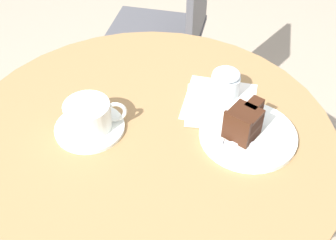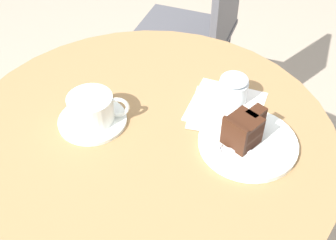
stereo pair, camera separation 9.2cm
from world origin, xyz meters
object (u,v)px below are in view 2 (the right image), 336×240
Objects in this scene: saucer at (93,120)px; cake_plate at (248,143)px; napkin at (225,108)px; sugar_pot at (233,89)px; cake_slice at (244,129)px; coffee_cup at (92,108)px; cafe_chair at (202,22)px; teaspoon at (74,118)px; fork at (230,150)px.

cake_plate is (0.34, -0.09, 0.00)m from saucer.
napkin is 3.04× the size of sugar_pot.
sugar_pot is at bearing 94.03° from cake_plate.
cake_slice is at bearing 171.13° from cake_plate.
coffee_cup is 1.85× the size of sugar_pot.
saucer is 1.54× the size of cake_slice.
saucer is 0.83m from cafe_chair.
sugar_pot is (0.33, 0.06, 0.03)m from saucer.
saucer is 0.31m from napkin.
coffee_cup is 0.34m from cake_slice.
cafe_chair is at bearing -57.06° from teaspoon.
saucer is at bearing -9.78° from fork.
teaspoon reaches higher than napkin.
cafe_chair reaches higher than coffee_cup.
cake_slice is 0.15m from sugar_pot.
coffee_cup is at bearing 33.53° from saucer.
cake_plate is at bearing -15.06° from coffee_cup.
sugar_pot reaches higher than coffee_cup.
cake_plate is 1.42× the size of fork.
cake_plate is at bearing -74.89° from napkin.
saucer is 0.32m from fork.
cake_plate is at bearing 23.46° from cafe_chair.
cafe_chair is at bearing 64.77° from saucer.
cafe_chair is (0.00, 0.82, -0.19)m from cake_plate.
saucer is 0.34m from sugar_pot.
sugar_pot is at bearing 10.04° from saucer.
coffee_cup reaches higher than saucer.
coffee_cup is at bearing 164.94° from cake_plate.
coffee_cup reaches higher than napkin.
sugar_pot is (0.33, 0.06, -0.00)m from coffee_cup.
napkin is (-0.02, 0.12, -0.04)m from cake_slice.
coffee_cup is 0.34m from sugar_pot.
fork is 0.17× the size of cafe_chair.
coffee_cup is at bearing -170.19° from sugar_pot.
coffee_cup is at bearing -1.55° from cafe_chair.
teaspoon is at bearing 166.39° from cake_plate.
teaspoon is at bearing 166.23° from cake_slice.
fork is 0.87m from cafe_chair.
cafe_chair is (0.35, 0.73, -0.19)m from saucer.
saucer is 1.14× the size of coffee_cup.
cafe_chair is at bearing -81.61° from fork.
cake_slice is 1.38× the size of sugar_pot.
fork is (0.34, -0.12, 0.00)m from teaspoon.
coffee_cup is (0.00, 0.00, 0.04)m from saucer.
cake_slice is 0.13m from napkin.
coffee_cup is at bearing -121.49° from teaspoon.
teaspoon is 0.37m from fork.
coffee_cup is at bearing 164.71° from cake_slice.
cake_slice reaches higher than cake_plate.
sugar_pot is at bearing -110.67° from teaspoon.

